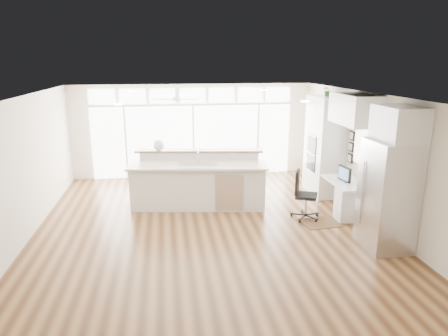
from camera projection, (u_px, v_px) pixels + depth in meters
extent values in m
cube|color=#492C16|center=(209.00, 228.00, 8.29)|extent=(7.00, 8.00, 0.02)
cube|color=white|center=(207.00, 96.00, 7.58)|extent=(7.00, 8.00, 0.02)
cube|color=beige|center=(193.00, 131.00, 11.75)|extent=(7.00, 0.04, 2.70)
cube|color=beige|center=(250.00, 261.00, 4.11)|extent=(7.00, 0.04, 2.70)
cube|color=beige|center=(21.00, 171.00, 7.43)|extent=(0.04, 8.00, 2.70)
cube|color=beige|center=(372.00, 158.00, 8.43)|extent=(0.04, 8.00, 2.70)
cube|color=white|center=(193.00, 141.00, 11.77)|extent=(5.80, 0.06, 2.08)
cube|color=white|center=(192.00, 95.00, 11.43)|extent=(5.90, 0.06, 0.40)
cube|color=white|center=(365.00, 146.00, 8.66)|extent=(0.04, 0.85, 0.85)
cube|color=silver|center=(176.00, 95.00, 10.24)|extent=(1.16, 1.16, 0.32)
cube|color=beige|center=(206.00, 96.00, 7.78)|extent=(3.40, 3.00, 0.02)
cube|color=silver|center=(324.00, 146.00, 10.13)|extent=(0.64, 1.20, 2.50)
cube|color=silver|center=(346.00, 198.00, 8.92)|extent=(0.72, 1.30, 0.76)
cube|color=silver|center=(355.00, 109.00, 8.41)|extent=(0.64, 1.30, 0.64)
cube|color=silver|center=(388.00, 195.00, 7.18)|extent=(0.76, 0.90, 2.00)
cube|color=silver|center=(399.00, 124.00, 6.85)|extent=(0.64, 0.90, 0.60)
cube|color=black|center=(351.00, 147.00, 9.29)|extent=(0.06, 0.22, 0.80)
cube|color=silver|center=(198.00, 181.00, 9.31)|extent=(3.33, 1.65, 1.27)
cube|color=#351F11|center=(322.00, 223.00, 8.50)|extent=(0.90, 0.70, 0.01)
cube|color=black|center=(306.00, 195.00, 8.63)|extent=(0.71, 0.69, 1.06)
sphere|color=silver|center=(159.00, 145.00, 9.49)|extent=(0.31, 0.31, 0.26)
cube|color=black|center=(345.00, 174.00, 8.76)|extent=(0.14, 0.44, 0.36)
cube|color=silver|center=(337.00, 182.00, 8.78)|extent=(0.17, 0.34, 0.02)
imported|color=#2E6029|center=(328.00, 92.00, 9.78)|extent=(0.30, 0.32, 0.22)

